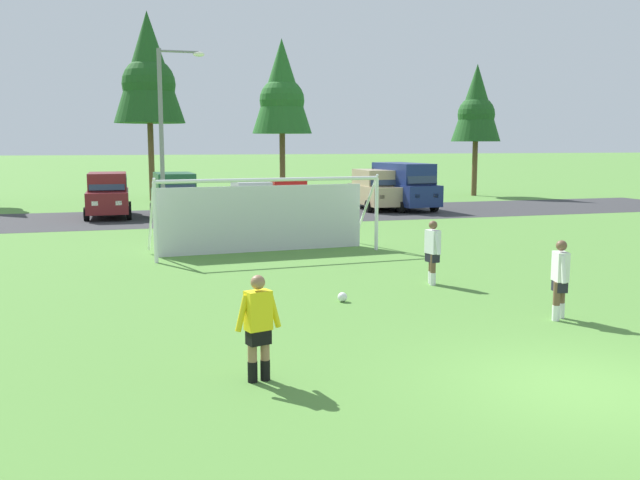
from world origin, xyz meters
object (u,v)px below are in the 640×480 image
referee (258,328)px  player_striker_near (560,280)px  parked_car_slot_center_left (252,199)px  parked_car_slot_left (175,195)px  parked_car_slot_far_left (108,194)px  parked_car_slot_center_right (376,189)px  soccer_ball (342,297)px  street_lamp (166,137)px  parked_car_slot_center (287,197)px  player_midfield_center (432,253)px  parked_car_slot_right (404,185)px  soccer_goal (265,214)px

referee → player_striker_near: bearing=16.1°
parked_car_slot_center_left → parked_car_slot_left: bearing=171.1°
parked_car_slot_far_left → parked_car_slot_center_right: same height
soccer_ball → street_lamp: 15.45m
parked_car_slot_far_left → parked_car_slot_center: (8.72, -0.99, -0.24)m
player_striker_near → parked_car_slot_center: (-0.11, 22.49, 0.05)m
player_midfield_center → parked_car_slot_left: size_ratio=0.35×
parked_car_slot_far_left → player_midfield_center: bearing=-67.9°
player_midfield_center → parked_car_slot_center_left: 17.76m
parked_car_slot_left → parked_car_slot_right: 12.26m
soccer_goal → parked_car_slot_left: 12.06m
parked_car_slot_center → parked_car_slot_center_right: bearing=10.1°
street_lamp → parked_car_slot_right: bearing=22.3°
soccer_goal → parked_car_slot_center_left: (1.79, 11.34, -0.42)m
player_midfield_center → parked_car_slot_center_left: size_ratio=0.39×
parked_car_slot_center_left → parked_car_slot_right: parked_car_slot_right is taller
parked_car_slot_far_left → parked_car_slot_center_right: bearing=-0.2°
parked_car_slot_center_left → parked_car_slot_center: size_ratio=1.01×
soccer_goal → parked_car_slot_far_left: (-4.97, 13.09, -0.18)m
player_midfield_center → street_lamp: size_ratio=0.22×
parked_car_slot_left → parked_car_slot_center_left: bearing=-8.9°
referee → player_striker_near: same height
parked_car_slot_right → street_lamp: 14.22m
soccer_ball → parked_car_slot_far_left: 21.35m
player_midfield_center → street_lamp: street_lamp is taller
parked_car_slot_center_left → parked_car_slot_center_right: bearing=13.2°
parked_car_slot_far_left → parked_car_slot_left: size_ratio=1.00×
parked_car_slot_far_left → parked_car_slot_right: 15.36m
soccer_goal → player_striker_near: soccer_goal is taller
soccer_goal → parked_car_slot_center: (3.75, 12.09, -0.42)m
soccer_goal → player_midfield_center: bearing=-65.2°
referee → player_striker_near: 6.92m
player_striker_near → parked_car_slot_right: 23.77m
player_midfield_center → parked_car_slot_right: bearing=68.5°
soccer_ball → soccer_goal: 7.71m
referee → street_lamp: (0.21, 19.45, 3.00)m
referee → parked_car_slot_center: size_ratio=0.39×
referee → parked_car_slot_left: 24.25m
parked_car_slot_left → parked_car_slot_center: size_ratio=1.10×
parked_car_slot_far_left → parked_car_slot_left: (3.09, -1.17, 0.00)m
soccer_goal → parked_car_slot_right: bearing=50.2°
soccer_goal → parked_car_slot_left: size_ratio=1.62×
soccer_goal → street_lamp: size_ratio=1.02×
parked_car_slot_center_right → parked_car_slot_right: size_ratio=0.94×
parked_car_slot_center → player_striker_near: bearing=-89.7°
parked_car_slot_far_left → soccer_goal: bearing=-69.2°
player_striker_near → street_lamp: street_lamp is taller
player_midfield_center → parked_car_slot_far_left: bearing=112.1°
parked_car_slot_center_left → player_striker_near: bearing=-84.6°
parked_car_slot_left → street_lamp: 5.54m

